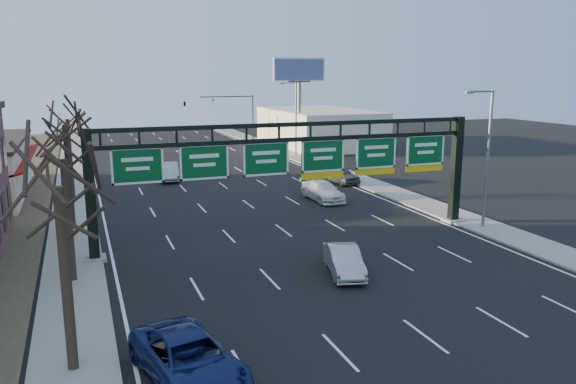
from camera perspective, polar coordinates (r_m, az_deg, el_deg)
name	(u,v)px	position (r m, az deg, el deg)	size (l,w,h in m)	color
ground	(354,283)	(27.86, 6.72, -9.17)	(160.00, 160.00, 0.00)	black
sidewalk_left	(73,212)	(44.16, -20.97, -1.86)	(3.00, 120.00, 0.12)	gray
sidewalk_right	(379,187)	(50.68, 9.28, 0.48)	(3.00, 120.00, 0.12)	gray
lane_markings	(241,199)	(45.79, -4.78, -0.70)	(21.60, 120.00, 0.01)	white
sign_gantry	(297,165)	(33.78, 0.94, 2.80)	(24.60, 1.20, 7.20)	black
building_right_distant	(319,128)	(80.11, 3.14, 6.56)	(12.00, 20.00, 5.00)	beige
tree_near	(55,155)	(19.20, -22.58, 3.51)	(3.60, 3.60, 8.86)	black
tree_gantry	(61,137)	(28.18, -22.02, 5.21)	(3.60, 3.60, 8.48)	black
tree_mid	(64,109)	(38.09, -21.84, 7.88)	(3.60, 3.60, 9.24)	black
tree_far	(66,106)	(48.09, -21.64, 8.12)	(3.60, 3.60, 8.86)	black
streetlight_near	(487,152)	(38.33, 19.53, 3.89)	(2.15, 0.22, 9.00)	slate
streetlight_far	(295,115)	(67.81, 0.71, 7.79)	(2.15, 0.22, 9.00)	slate
billboard_right	(299,81)	(73.20, 1.15, 11.22)	(7.00, 0.50, 12.00)	slate
traffic_signal_mast	(211,106)	(80.15, -7.83, 8.62)	(10.16, 0.54, 7.00)	black
car_blue_suv	(189,359)	(19.58, -10.07, -16.34)	(2.59, 5.61, 1.56)	navy
car_silver_sedan	(344,261)	(28.78, 5.71, -6.95)	(1.50, 4.30, 1.42)	#A8A7AC
car_white_wagon	(323,191)	(45.21, 3.53, 0.12)	(2.09, 5.15, 1.50)	white
car_grey_far	(340,174)	(52.47, 5.26, 1.81)	(1.90, 4.71, 1.61)	#404345
car_silver_distant	(169,172)	(54.81, -12.02, 2.04)	(1.73, 4.97, 1.64)	#A6A5AA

